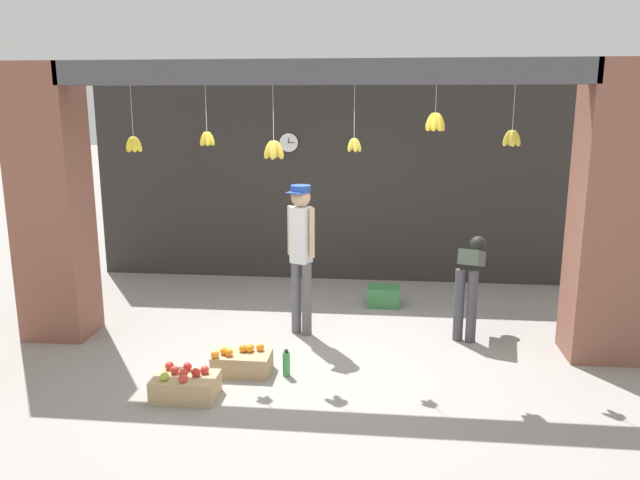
{
  "coord_description": "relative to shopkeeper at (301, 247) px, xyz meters",
  "views": [
    {
      "loc": [
        0.68,
        -6.07,
        2.6
      ],
      "look_at": [
        0.0,
        0.43,
        1.14
      ],
      "focal_mm": 35.0,
      "sensor_mm": 36.0,
      "label": 1
    }
  ],
  "objects": [
    {
      "name": "ground_plane",
      "position": [
        0.23,
        -0.59,
        -1.01
      ],
      "size": [
        60.0,
        60.0,
        0.0
      ],
      "primitive_type": "plane",
      "color": "gray"
    },
    {
      "name": "shop_back_wall",
      "position": [
        0.23,
        2.33,
        0.48
      ],
      "size": [
        7.16,
        0.12,
        2.99
      ],
      "primitive_type": "cube",
      "color": "#2D2B28",
      "rests_on": "ground_plane"
    },
    {
      "name": "shop_pillar_left",
      "position": [
        -2.7,
        -0.29,
        0.48
      ],
      "size": [
        0.7,
        0.6,
        2.99
      ],
      "primitive_type": "cube",
      "color": "brown",
      "rests_on": "ground_plane"
    },
    {
      "name": "shop_pillar_right",
      "position": [
        3.16,
        -0.29,
        0.48
      ],
      "size": [
        0.7,
        0.6,
        2.99
      ],
      "primitive_type": "cube",
      "color": "brown",
      "rests_on": "ground_plane"
    },
    {
      "name": "storefront_awning",
      "position": [
        0.23,
        -0.47,
        1.82
      ],
      "size": [
        5.26,
        0.28,
        0.97
      ],
      "color": "#4C4C51"
    },
    {
      "name": "shopkeeper",
      "position": [
        0.0,
        0.0,
        0.0
      ],
      "size": [
        0.32,
        0.31,
        1.7
      ],
      "rotation": [
        0.0,
        0.0,
        2.72
      ],
      "color": "#56565B",
      "rests_on": "ground_plane"
    },
    {
      "name": "worker_stooping",
      "position": [
        1.88,
        0.18,
        -0.31
      ],
      "size": [
        0.41,
        0.8,
        1.06
      ],
      "rotation": [
        0.0,
        0.0,
        -0.3
      ],
      "color": "#424247",
      "rests_on": "ground_plane"
    },
    {
      "name": "fruit_crate_oranges",
      "position": [
        -0.44,
        -1.1,
        -0.9
      ],
      "size": [
        0.55,
        0.35,
        0.27
      ],
      "color": "tan",
      "rests_on": "ground_plane"
    },
    {
      "name": "fruit_crate_apples",
      "position": [
        -0.82,
        -1.66,
        -0.9
      ],
      "size": [
        0.56,
        0.38,
        0.27
      ],
      "color": "tan",
      "rests_on": "ground_plane"
    },
    {
      "name": "produce_box_green",
      "position": [
        0.92,
        1.1,
        -0.89
      ],
      "size": [
        0.41,
        0.34,
        0.25
      ],
      "primitive_type": "cube",
      "color": "#387A42",
      "rests_on": "ground_plane"
    },
    {
      "name": "water_bottle",
      "position": [
        0.0,
        -1.13,
        -0.89
      ],
      "size": [
        0.07,
        0.07,
        0.27
      ],
      "color": "#38934C",
      "rests_on": "ground_plane"
    },
    {
      "name": "wall_clock",
      "position": [
        -0.48,
        2.25,
        1.0
      ],
      "size": [
        0.28,
        0.03,
        0.28
      ],
      "color": "black"
    }
  ]
}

